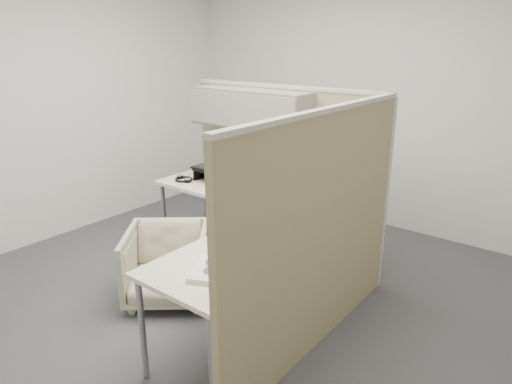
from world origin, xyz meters
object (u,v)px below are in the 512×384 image
Objects in this scene: monitor_left at (288,162)px; keyboard at (283,206)px; office_chair at (167,261)px; desk at (249,216)px.

monitor_left reaches higher than keyboard.
keyboard is (0.63, 0.69, 0.41)m from office_chair.
desk is 0.29m from keyboard.
office_chair is (-0.47, -0.46, -0.36)m from desk.
monitor_left is 0.48m from keyboard.
office_chair is 1.43× the size of keyboard.
desk reaches higher than office_chair.
desk is at bearing 4.53° from office_chair.
office_chair is at bearing -146.43° from keyboard.
keyboard is (0.16, 0.24, 0.05)m from desk.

